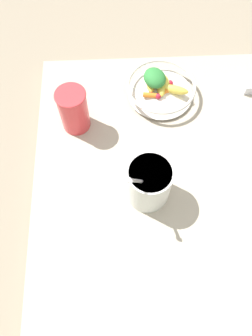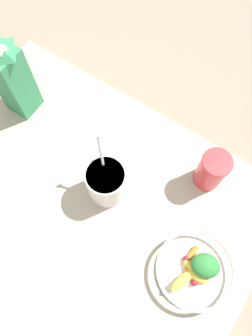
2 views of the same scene
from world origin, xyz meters
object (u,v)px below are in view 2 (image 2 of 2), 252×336
object	(u,v)px
drinking_cup	(212,170)
fruit_bowl	(195,270)
yogurt_tub	(106,182)
milk_carton	(11,77)

from	to	relation	value
drinking_cup	fruit_bowl	bearing A→B (deg)	-159.23
yogurt_tub	drinking_cup	size ratio (longest dim) A/B	1.55
milk_carton	yogurt_tub	xyz separation A→B (m)	(-0.10, -0.41, -0.08)
yogurt_tub	drinking_cup	world-z (taller)	yogurt_tub
fruit_bowl	yogurt_tub	size ratio (longest dim) A/B	0.97
fruit_bowl	yogurt_tub	xyz separation A→B (m)	(0.07, 0.34, 0.04)
milk_carton	drinking_cup	bearing A→B (deg)	-81.01
milk_carton	drinking_cup	size ratio (longest dim) A/B	2.14
fruit_bowl	drinking_cup	world-z (taller)	drinking_cup
yogurt_tub	milk_carton	bearing A→B (deg)	76.60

